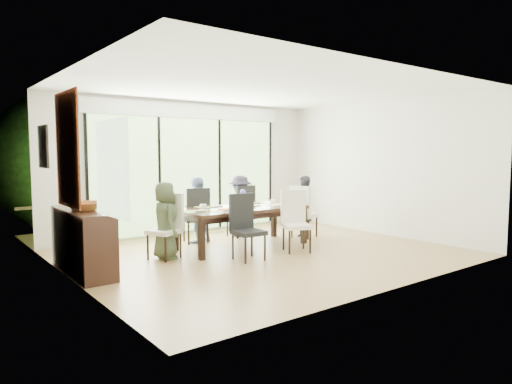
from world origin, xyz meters
TOP-DOWN VIEW (x-y plane):
  - floor at (0.00, 0.00)m, footprint 6.00×5.00m
  - ceiling at (0.00, 0.00)m, footprint 6.00×5.00m
  - wall_back at (0.00, 2.51)m, footprint 6.00×0.02m
  - wall_front at (0.00, -2.51)m, footprint 6.00×0.02m
  - wall_left at (-3.01, 0.00)m, footprint 0.02×5.00m
  - wall_right at (3.01, 0.00)m, footprint 0.02×5.00m
  - glass_doors at (0.00, 2.47)m, footprint 4.20×0.02m
  - blinds_header at (0.00, 2.46)m, footprint 4.40×0.06m
  - mullion_a at (-2.10, 2.46)m, footprint 0.05×0.04m
  - mullion_b at (-0.70, 2.46)m, footprint 0.05×0.04m
  - mullion_c at (0.70, 2.46)m, footprint 0.05×0.04m
  - mullion_d at (2.10, 2.46)m, footprint 0.05×0.04m
  - side_window at (-2.97, -1.20)m, footprint 0.02×0.90m
  - deck at (0.00, 3.40)m, footprint 6.00×1.80m
  - rail_top at (0.00, 4.20)m, footprint 6.00×0.08m
  - foliage_left at (-1.80, 5.20)m, footprint 3.20×3.20m
  - foliage_mid at (0.40, 5.80)m, footprint 4.00×4.00m
  - foliage_right at (2.20, 5.00)m, footprint 2.80×2.80m
  - foliage_far at (-0.60, 6.50)m, footprint 3.60×3.60m
  - table_top at (0.00, 0.65)m, footprint 2.25×1.03m
  - table_apron at (0.00, 0.65)m, footprint 2.06×0.84m
  - table_leg_fl at (-1.08, 0.22)m, footprint 0.08×0.08m
  - table_leg_fr at (1.08, 0.22)m, footprint 0.08×0.08m
  - table_leg_bl at (-1.08, 1.08)m, footprint 0.08×0.08m
  - table_leg_br at (1.08, 1.08)m, footprint 0.08×0.08m
  - chair_left_end at (-1.50, 0.65)m, footprint 0.57×0.57m
  - chair_right_end at (1.50, 0.65)m, footprint 0.55×0.55m
  - chair_far_left at (-0.45, 1.50)m, footprint 0.53×0.53m
  - chair_far_right at (0.55, 1.50)m, footprint 0.44×0.44m
  - chair_near_left at (-0.50, -0.22)m, footprint 0.45×0.45m
  - chair_near_right at (0.50, -0.22)m, footprint 0.57×0.57m
  - person_left_end at (-1.48, 0.65)m, footprint 0.41×0.60m
  - person_right_end at (1.48, 0.65)m, footprint 0.47×0.63m
  - person_far_left at (-0.45, 1.48)m, footprint 0.63×0.48m
  - person_far_right at (0.55, 1.48)m, footprint 0.60×0.42m
  - placemat_left at (-0.95, 0.65)m, footprint 0.41×0.30m
  - placemat_right at (0.95, 0.65)m, footprint 0.41×0.30m
  - placemat_far_l at (-0.45, 1.05)m, footprint 0.41×0.30m
  - placemat_far_r at (0.55, 1.05)m, footprint 0.41×0.30m
  - placemat_paper at (-0.55, 0.35)m, footprint 0.41×0.30m
  - tablet_far_l at (-0.35, 1.00)m, footprint 0.24×0.17m
  - tablet_far_r at (0.50, 1.00)m, footprint 0.23×0.16m
  - papers at (0.70, 0.60)m, footprint 0.28×0.21m
  - platter_base at (-0.55, 0.35)m, footprint 0.24×0.24m
  - platter_snacks at (-0.55, 0.35)m, footprint 0.19×0.19m
  - vase at (0.05, 0.70)m, footprint 0.08×0.08m
  - hyacinth_stems at (0.05, 0.70)m, footprint 0.04×0.04m
  - hyacinth_blooms at (0.05, 0.70)m, footprint 0.10×0.10m
  - laptop at (-0.85, 0.55)m, footprint 0.35×0.28m
  - cup_a at (-0.70, 0.80)m, footprint 0.16×0.16m
  - cup_b at (0.15, 0.55)m, footprint 0.11×0.11m
  - cup_c at (0.80, 0.75)m, footprint 0.14×0.14m
  - book at (0.25, 0.70)m, footprint 0.18×0.23m
  - sideboard at (-2.76, 0.57)m, footprint 0.44×1.56m
  - bowl at (-2.76, 0.47)m, footprint 0.47×0.47m
  - candlestick_base at (-2.76, 0.92)m, footprint 0.10×0.10m
  - candlestick_shaft at (-2.76, 0.92)m, footprint 0.02×0.02m
  - candlestick_pan at (-2.76, 0.92)m, footprint 0.10×0.10m
  - candle at (-2.76, 0.92)m, footprint 0.04×0.04m
  - tapestry at (-2.97, 0.40)m, footprint 0.02×1.00m
  - art_frame at (-2.97, 1.70)m, footprint 0.03×0.55m
  - art_canvas at (-2.95, 1.70)m, footprint 0.01×0.45m

SIDE VIEW (x-z plane):
  - deck at x=0.00m, z-range -0.10..0.00m
  - floor at x=0.00m, z-range -0.01..0.00m
  - table_leg_fl at x=-1.08m, z-range 0.00..0.65m
  - table_leg_fr at x=1.08m, z-range 0.00..0.65m
  - table_leg_bl at x=-1.08m, z-range 0.00..0.65m
  - table_leg_br at x=1.08m, z-range 0.00..0.65m
  - sideboard at x=-2.76m, z-range 0.00..0.88m
  - chair_left_end at x=-1.50m, z-range 0.00..1.03m
  - chair_right_end at x=1.50m, z-range 0.00..1.03m
  - chair_far_left at x=-0.45m, z-range 0.00..1.03m
  - chair_far_right at x=0.55m, z-range 0.00..1.03m
  - chair_near_left at x=-0.50m, z-range 0.00..1.03m
  - chair_near_right at x=0.50m, z-range 0.00..1.03m
  - rail_top at x=0.00m, z-range 0.52..0.58m
  - table_apron at x=0.00m, z-range 0.54..0.64m
  - person_left_end at x=-1.48m, z-range 0.00..1.21m
  - person_right_end at x=1.48m, z-range 0.00..1.21m
  - person_far_left at x=-0.45m, z-range 0.00..1.21m
  - person_far_right at x=0.55m, z-range 0.00..1.21m
  - table_top at x=0.00m, z-range 0.65..0.70m
  - papers at x=0.70m, z-range 0.70..0.71m
  - placemat_left at x=-0.95m, z-range 0.70..0.71m
  - placemat_right at x=0.95m, z-range 0.70..0.71m
  - placemat_far_l at x=-0.45m, z-range 0.70..0.71m
  - placemat_far_r at x=0.55m, z-range 0.70..0.71m
  - placemat_paper at x=-0.55m, z-range 0.70..0.71m
  - book at x=0.25m, z-range 0.70..0.72m
  - tablet_far_r at x=0.50m, z-range 0.71..0.72m
  - tablet_far_l at x=-0.35m, z-range 0.71..0.72m
  - laptop at x=-0.85m, z-range 0.70..0.73m
  - platter_base at x=-0.55m, z-range 0.71..0.73m
  - platter_snacks at x=-0.55m, z-range 0.73..0.74m
  - cup_b at x=0.15m, z-range 0.70..0.79m
  - cup_a at x=-0.70m, z-range 0.70..0.79m
  - cup_c at x=0.80m, z-range 0.70..0.79m
  - vase at x=0.05m, z-range 0.70..0.82m
  - hyacinth_stems at x=0.05m, z-range 0.80..0.95m
  - candlestick_base at x=-2.76m, z-range 0.88..0.92m
  - bowl at x=-2.76m, z-range 0.88..0.99m
  - hyacinth_blooms at x=0.05m, z-range 0.91..1.02m
  - glass_doors at x=0.00m, z-range 0.05..2.35m
  - mullion_a at x=-2.10m, z-range 0.05..2.35m
  - mullion_b at x=-0.70m, z-range 0.05..2.35m
  - mullion_c at x=0.70m, z-range 0.05..2.35m
  - mullion_d at x=2.10m, z-range 0.05..2.35m
  - foliage_right at x=2.20m, z-range -0.14..2.66m
  - wall_back at x=0.00m, z-range 0.00..2.70m
  - wall_front at x=0.00m, z-range 0.00..2.70m
  - wall_left at x=-3.01m, z-range 0.00..2.70m
  - wall_right at x=3.01m, z-range 0.00..2.70m
  - foliage_left at x=-1.80m, z-range -0.16..3.04m
  - side_window at x=-2.97m, z-range 1.00..2.00m
  - candlestick_shaft at x=-2.76m, z-range 0.90..2.13m
  - foliage_far at x=-0.60m, z-range -0.18..3.42m
  - tapestry at x=-2.97m, z-range 0.95..2.45m
  - art_frame at x=-2.97m, z-range 1.42..2.08m
  - art_canvas at x=-2.95m, z-range 1.48..2.02m
  - foliage_mid at x=0.40m, z-range -0.20..3.80m
  - candlestick_pan at x=-2.76m, z-range 2.11..2.14m
  - candle at x=-2.76m, z-range 2.13..2.23m
  - blinds_header at x=0.00m, z-range 2.36..2.64m
  - ceiling at x=0.00m, z-range 2.70..2.71m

